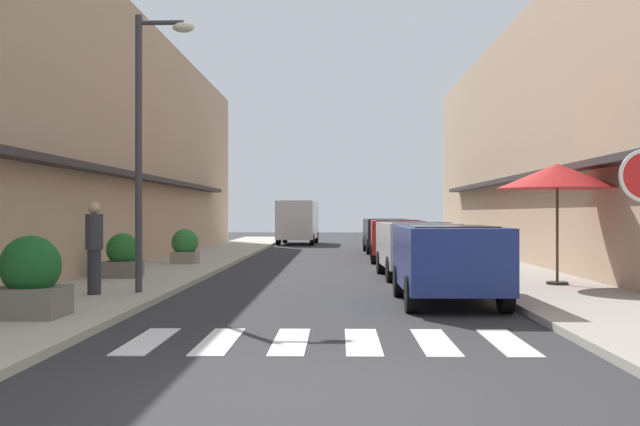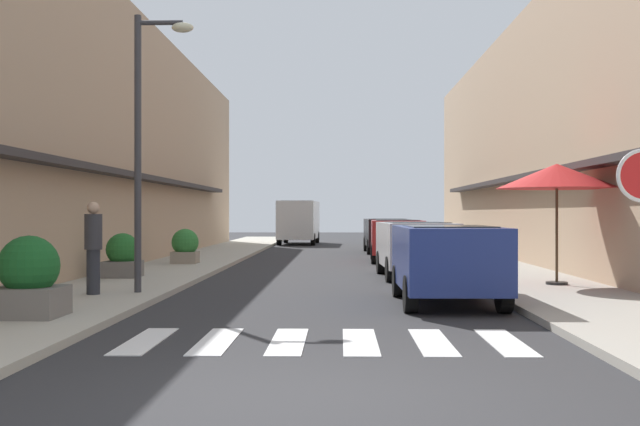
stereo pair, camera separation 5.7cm
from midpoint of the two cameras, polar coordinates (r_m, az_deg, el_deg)
ground_plane at (r=23.87m, az=0.88°, el=-4.10°), size 91.54×91.54×0.00m
sidewalk_left at (r=24.35m, az=-10.20°, el=-3.88°), size 2.85×58.25×0.12m
sidewalk_right at (r=24.28m, az=12.00°, el=-3.89°), size 2.85×58.25×0.12m
building_row_left at (r=26.49m, az=-18.10°, el=5.07°), size 5.50×39.45×8.09m
building_row_right at (r=26.38m, az=19.99°, el=5.25°), size 5.50×39.45×8.24m
crosswalk at (r=10.53m, az=0.32°, el=-9.27°), size 5.20×2.20×0.01m
parked_car_near at (r=14.86m, az=9.12°, el=-3.02°), size 1.83×3.94×1.47m
parked_car_mid at (r=20.86m, az=6.87°, el=-2.15°), size 1.93×4.19×1.47m
parked_car_far at (r=27.72m, az=5.49°, el=-1.62°), size 1.91×4.11×1.47m
parked_car_distant at (r=33.83m, az=4.73°, el=-1.33°), size 1.87×4.42×1.47m
delivery_van at (r=43.24m, az=-1.64°, el=-0.40°), size 2.15×5.46×2.37m
street_lamp at (r=16.20m, az=-12.44°, el=6.34°), size 1.19×0.28×5.54m
cafe_umbrella at (r=18.25m, az=16.69°, el=2.54°), size 2.67×2.67×2.68m
planter_corner at (r=12.83m, az=-20.32°, el=-4.50°), size 1.00×1.00×1.24m
planter_midblock at (r=20.09m, az=-14.15°, el=-3.07°), size 0.86×0.86×1.09m
planter_far at (r=25.23m, az=-9.80°, el=-2.40°), size 0.85×0.85×1.09m
pedestrian_walking_near at (r=15.94m, az=-16.11°, el=-2.26°), size 0.34×0.34×1.80m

